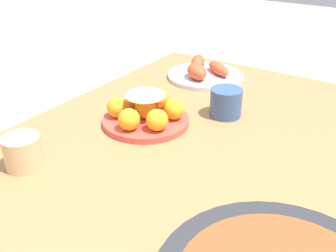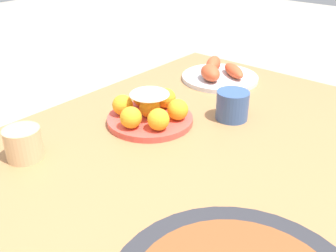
# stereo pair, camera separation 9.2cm
# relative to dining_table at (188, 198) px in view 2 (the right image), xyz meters

# --- Properties ---
(dining_table) EXTENTS (1.31, 0.94, 0.74)m
(dining_table) POSITION_rel_dining_table_xyz_m (0.00, 0.00, 0.00)
(dining_table) COLOR #A87547
(dining_table) RESTS_ON ground_plane
(cake_plate) EXTENTS (0.22, 0.22, 0.09)m
(cake_plate) POSITION_rel_dining_table_xyz_m (-0.09, -0.20, 0.13)
(cake_plate) COLOR #E04C42
(cake_plate) RESTS_ON dining_table
(seafood_platter) EXTENTS (0.25, 0.25, 0.06)m
(seafood_platter) POSITION_rel_dining_table_xyz_m (-0.46, -0.23, 0.12)
(seafood_platter) COLOR silver
(seafood_platter) RESTS_ON dining_table
(cup_near) EXTENTS (0.08, 0.08, 0.07)m
(cup_near) POSITION_rel_dining_table_xyz_m (0.22, -0.29, 0.13)
(cup_near) COLOR #DBB27F
(cup_near) RESTS_ON dining_table
(cup_far) EXTENTS (0.09, 0.09, 0.08)m
(cup_far) POSITION_rel_dining_table_xyz_m (-0.24, -0.05, 0.13)
(cup_far) COLOR #38568E
(cup_far) RESTS_ON dining_table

